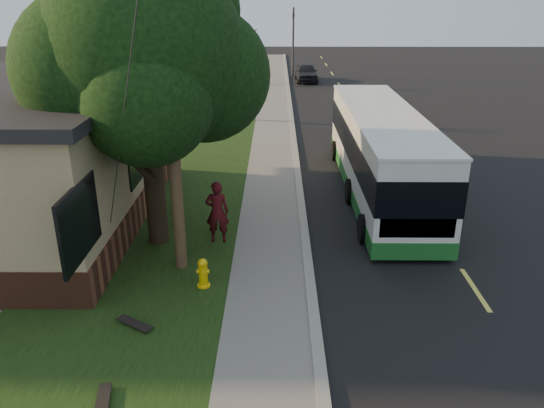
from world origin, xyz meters
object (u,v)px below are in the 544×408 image
at_px(leafy_tree, 146,57).
at_px(distant_car, 306,72).
at_px(bare_tree_far, 248,58).
at_px(bare_tree_near, 228,81).
at_px(traffic_signal, 293,38).
at_px(skateboarder, 217,212).
at_px(transit_bus, 381,151).
at_px(utility_pole, 169,90).
at_px(skateboard_main, 103,401).
at_px(fire_hydrant, 203,273).
at_px(skateboard_spare, 135,324).
at_px(dumpster, 55,156).

relative_size(leafy_tree, distant_car, 1.87).
bearing_deg(distant_car, bare_tree_far, -160.28).
distance_m(bare_tree_near, traffic_signal, 16.52).
distance_m(bare_tree_far, skateboarder, 27.52).
bearing_deg(transit_bus, skateboarder, -142.28).
xyz_separation_m(utility_pole, skateboarder, (0.81, 1.51, -3.66)).
height_order(bare_tree_far, traffic_signal, traffic_signal).
relative_size(traffic_signal, skateboard_main, 5.87).
height_order(transit_bus, skateboarder, transit_bus).
xyz_separation_m(fire_hydrant, transit_bus, (5.39, 6.60, 1.14)).
height_order(bare_tree_far, distant_car, bare_tree_far).
height_order(traffic_signal, skateboarder, traffic_signal).
xyz_separation_m(traffic_signal, skateboarder, (-3.00, -31.50, -2.19)).
height_order(bare_tree_near, transit_bus, bare_tree_near).
bearing_deg(skateboard_spare, skateboarder, 71.90).
relative_size(fire_hydrant, dumpster, 0.39).
relative_size(traffic_signal, dumpster, 2.87).
bearing_deg(bare_tree_near, skateboard_spare, -91.06).
bearing_deg(skateboard_spare, dumpster, 118.68).
xyz_separation_m(fire_hydrant, dumpster, (-6.90, 8.63, 0.31)).
bearing_deg(fire_hydrant, traffic_signal, 84.79).
bearing_deg(skateboarder, bare_tree_near, -87.62).
xyz_separation_m(fire_hydrant, utility_pole, (-0.71, 0.99, 4.20)).
xyz_separation_m(utility_pole, bare_tree_far, (0.31, 29.01, -2.63)).
relative_size(skateboard_spare, dumpster, 0.47).
bearing_deg(transit_bus, dumpster, 170.62).
xyz_separation_m(traffic_signal, dumpster, (-10.00, -25.37, -2.43)).
height_order(fire_hydrant, traffic_signal, traffic_signal).
bearing_deg(traffic_signal, skateboard_main, -96.52).
height_order(skateboarder, distant_car, skateboarder).
bearing_deg(dumpster, fire_hydrant, -51.35).
relative_size(leafy_tree, skateboard_spare, 8.74).
distance_m(bare_tree_far, skateboard_spare, 31.74).
relative_size(utility_pole, skateboard_spare, 10.17).
distance_m(skateboarder, distant_car, 29.56).
height_order(bare_tree_near, skateboarder, bare_tree_near).
bearing_deg(skateboard_main, distant_car, 81.51).
bearing_deg(skateboarder, transit_bus, -143.60).
distance_m(bare_tree_near, distant_car, 14.74).
height_order(utility_pole, bare_tree_near, utility_pole).
xyz_separation_m(skateboard_spare, distant_car, (5.37, 33.46, 0.58)).
xyz_separation_m(leafy_tree, traffic_signal, (4.67, 31.35, -2.00)).
bearing_deg(distant_car, skateboard_main, -100.47).
relative_size(utility_pole, distant_car, 2.18).
bearing_deg(skateboard_spare, bare_tree_near, 88.94).
bearing_deg(skateboard_main, fire_hydrant, 72.72).
bearing_deg(bare_tree_near, skateboard_main, -90.89).
bearing_deg(fire_hydrant, utility_pole, 125.38).
distance_m(transit_bus, distant_car, 25.24).
height_order(utility_pole, transit_bus, utility_pole).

